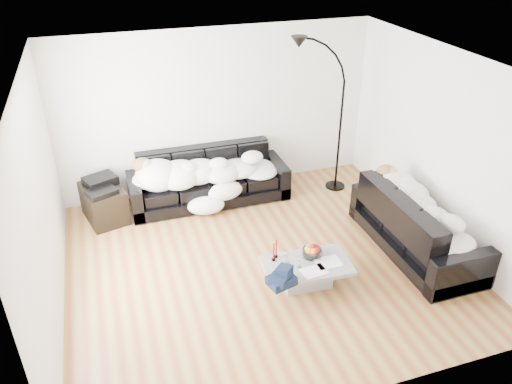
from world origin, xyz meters
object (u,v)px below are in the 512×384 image
object	(u,v)px
wine_glass_c	(300,262)
stereo	(101,184)
sleeper_right	(420,209)
av_cabinet	(104,203)
shoes	(304,259)
wine_glass_b	(285,262)
candle_left	(274,252)
coffee_table	(306,274)
candle_right	(276,249)
sleeper_back	(209,166)
fruit_bowl	(312,251)
sofa_back	(209,177)
floor_lamp	(340,125)
sofa_right	(417,223)
wine_glass_a	(287,257)

from	to	relation	value
wine_glass_c	stereo	bearing A→B (deg)	132.23
sleeper_right	av_cabinet	world-z (taller)	sleeper_right
wine_glass_c	shoes	distance (m)	0.61
wine_glass_b	candle_left	world-z (taller)	candle_left
coffee_table	shoes	xyz separation A→B (m)	(0.15, 0.40, -0.11)
wine_glass_b	wine_glass_c	world-z (taller)	wine_glass_b
candle_right	sleeper_back	bearing A→B (deg)	99.35
sleeper_right	fruit_bowl	world-z (taller)	sleeper_right
wine_glass_b	shoes	size ratio (longest dim) A/B	0.38
sofa_back	wine_glass_b	distance (m)	2.40
coffee_table	floor_lamp	world-z (taller)	floor_lamp
sleeper_back	wine_glass_c	world-z (taller)	sleeper_back
sofa_back	sleeper_back	size ratio (longest dim) A/B	1.18
candle_left	sleeper_right	bearing A→B (deg)	0.93
candle_left	floor_lamp	world-z (taller)	floor_lamp
sleeper_right	coffee_table	distance (m)	1.77
sofa_right	candle_left	bearing A→B (deg)	90.93
wine_glass_a	stereo	xyz separation A→B (m)	(-2.04, 2.23, 0.20)
sofa_right	stereo	xyz separation A→B (m)	(-3.96, 2.11, 0.17)
shoes	floor_lamp	size ratio (longest dim) A/B	0.20
sleeper_back	candle_right	bearing A→B (deg)	-80.65
sleeper_right	candle_right	size ratio (longest dim) A/B	7.12
candle_left	sofa_back	bearing A→B (deg)	97.64
wine_glass_c	fruit_bowl	bearing A→B (deg)	35.28
sleeper_back	wine_glass_a	distance (m)	2.29
sofa_back	coffee_table	xyz separation A→B (m)	(0.66, -2.39, -0.25)
candle_left	sofa_right	bearing A→B (deg)	0.93
coffee_table	av_cabinet	size ratio (longest dim) A/B	1.39
stereo	sleeper_back	bearing A→B (deg)	-22.51
stereo	floor_lamp	size ratio (longest dim) A/B	0.20
candle_right	stereo	bearing A→B (deg)	133.07
sleeper_right	candle_left	distance (m)	2.06
sofa_back	wine_glass_b	size ratio (longest dim) A/B	14.91
fruit_bowl	sleeper_back	bearing A→B (deg)	109.48
sleeper_back	candle_right	size ratio (longest dim) A/B	8.34
fruit_bowl	floor_lamp	xyz separation A→B (m)	(1.33, 2.03, 0.73)
sofa_back	wine_glass_b	bearing A→B (deg)	-80.86
sleeper_back	sofa_right	bearing A→B (deg)	-42.03
sofa_back	sleeper_right	xyz separation A→B (m)	(2.35, -2.16, 0.23)
shoes	av_cabinet	distance (m)	3.11
coffee_table	wine_glass_c	size ratio (longest dim) A/B	6.49
coffee_table	wine_glass_b	world-z (taller)	wine_glass_b
sleeper_back	av_cabinet	distance (m)	1.65
candle_right	sofa_right	bearing A→B (deg)	-0.51
fruit_bowl	candle_right	bearing A→B (deg)	165.71
wine_glass_c	shoes	xyz separation A→B (m)	(0.27, 0.44, -0.34)
sleeper_right	wine_glass_b	bearing A→B (deg)	95.87
shoes	floor_lamp	world-z (taller)	floor_lamp
sofa_right	sleeper_back	size ratio (longest dim) A/B	1.00
sofa_right	candle_right	xyz separation A→B (m)	(-2.00, 0.02, 0.01)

